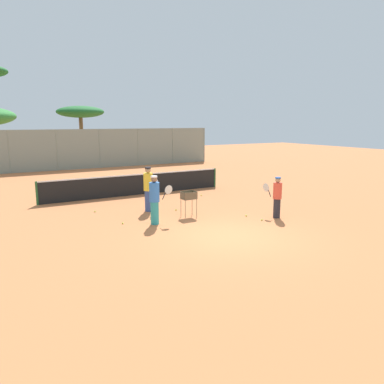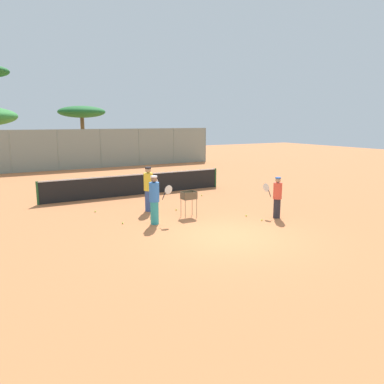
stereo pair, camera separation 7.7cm
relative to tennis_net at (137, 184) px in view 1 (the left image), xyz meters
name	(u,v)px [view 1 (the left image)]	position (x,y,z in m)	size (l,w,h in m)	color
ground_plane	(229,236)	(0.00, -8.07, -0.56)	(80.00, 80.00, 0.00)	#C67242
tennis_net	(137,184)	(0.00, 0.00, 0.00)	(9.59, 0.10, 1.07)	#26592D
back_fence	(79,149)	(0.00, 12.03, 0.99)	(23.00, 0.08, 3.09)	gray
tree_2	(80,113)	(1.36, 16.54, 3.89)	(4.12, 4.12, 5.02)	brown
player_white_outfit	(155,199)	(-1.47, -5.51, 0.37)	(0.93, 0.37, 1.78)	teal
player_red_cap	(148,188)	(-0.87, -3.55, 0.40)	(0.38, 0.94, 1.85)	#334C8C
player_yellow_shirt	(277,197)	(3.01, -7.01, 0.27)	(0.39, 0.85, 1.60)	#26262D
ball_cart	(189,197)	(0.16, -5.15, 0.21)	(0.56, 0.41, 1.00)	brown
tennis_ball_0	(201,195)	(2.71, -1.86, -0.52)	(0.07, 0.07, 0.07)	#D1E54C
tennis_ball_1	(246,216)	(2.11, -6.28, -0.52)	(0.07, 0.07, 0.07)	#D1E54C
tennis_ball_2	(262,220)	(2.22, -7.10, -0.52)	(0.07, 0.07, 0.07)	#D1E54C
tennis_ball_3	(176,210)	(0.16, -4.03, -0.52)	(0.07, 0.07, 0.07)	#D1E54C
tennis_ball_4	(123,223)	(-2.51, -4.92, -0.52)	(0.07, 0.07, 0.07)	#D1E54C
tennis_ball_5	(95,212)	(-2.89, -2.64, -0.52)	(0.07, 0.07, 0.07)	#D1E54C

